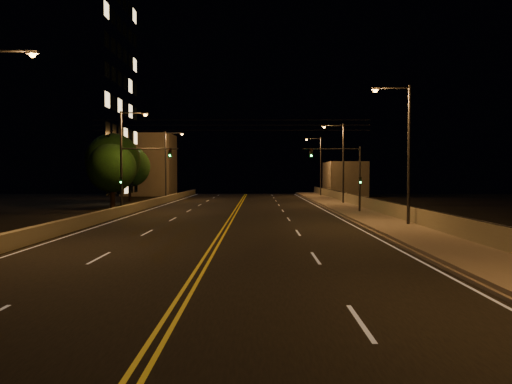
{
  "coord_description": "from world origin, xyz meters",
  "views": [
    {
      "loc": [
        2.1,
        -10.08,
        3.48
      ],
      "look_at": [
        2.0,
        18.0,
        2.5
      ],
      "focal_mm": 35.0,
      "sensor_mm": 36.0,
      "label": 1
    }
  ],
  "objects_px": {
    "streetlight_1": "(405,146)",
    "tree_0": "(112,168)",
    "streetlight_6": "(168,161)",
    "tree_2": "(130,167)",
    "building_tower": "(21,94)",
    "streetlight_5": "(124,154)",
    "streetlight_3": "(319,163)",
    "streetlight_2": "(341,159)",
    "traffic_signal_right": "(348,171)",
    "traffic_signal_left": "(133,171)",
    "tree_1": "(113,160)"
  },
  "relations": [
    {
      "from": "streetlight_6",
      "to": "tree_2",
      "type": "distance_m",
      "value": 5.0
    },
    {
      "from": "streetlight_6",
      "to": "traffic_signal_right",
      "type": "xyz_separation_m",
      "value": [
        19.9,
        -23.08,
        -1.53
      ]
    },
    {
      "from": "streetlight_3",
      "to": "building_tower",
      "type": "relative_size",
      "value": 0.34
    },
    {
      "from": "streetlight_1",
      "to": "tree_2",
      "type": "height_order",
      "value": "streetlight_1"
    },
    {
      "from": "streetlight_3",
      "to": "traffic_signal_right",
      "type": "relative_size",
      "value": 1.55
    },
    {
      "from": "streetlight_2",
      "to": "streetlight_1",
      "type": "bearing_deg",
      "value": -90.0
    },
    {
      "from": "streetlight_5",
      "to": "tree_2",
      "type": "xyz_separation_m",
      "value": [
        -4.69,
        20.09,
        -0.78
      ]
    },
    {
      "from": "streetlight_5",
      "to": "traffic_signal_left",
      "type": "distance_m",
      "value": 2.39
    },
    {
      "from": "tree_1",
      "to": "streetlight_3",
      "type": "bearing_deg",
      "value": 40.69
    },
    {
      "from": "streetlight_5",
      "to": "tree_0",
      "type": "bearing_deg",
      "value": 118.03
    },
    {
      "from": "streetlight_1",
      "to": "streetlight_2",
      "type": "bearing_deg",
      "value": 90.0
    },
    {
      "from": "traffic_signal_right",
      "to": "traffic_signal_left",
      "type": "relative_size",
      "value": 1.0
    },
    {
      "from": "streetlight_3",
      "to": "streetlight_2",
      "type": "bearing_deg",
      "value": -90.0
    },
    {
      "from": "streetlight_5",
      "to": "building_tower",
      "type": "height_order",
      "value": "building_tower"
    },
    {
      "from": "streetlight_1",
      "to": "streetlight_5",
      "type": "xyz_separation_m",
      "value": [
        -21.44,
        12.86,
        0.0
      ]
    },
    {
      "from": "streetlight_5",
      "to": "tree_1",
      "type": "bearing_deg",
      "value": 111.42
    },
    {
      "from": "tree_0",
      "to": "building_tower",
      "type": "bearing_deg",
      "value": 145.52
    },
    {
      "from": "streetlight_5",
      "to": "streetlight_6",
      "type": "distance_m",
      "value": 21.65
    },
    {
      "from": "streetlight_1",
      "to": "tree_0",
      "type": "relative_size",
      "value": 1.4
    },
    {
      "from": "traffic_signal_left",
      "to": "tree_0",
      "type": "relative_size",
      "value": 0.9
    },
    {
      "from": "streetlight_3",
      "to": "traffic_signal_left",
      "type": "xyz_separation_m",
      "value": [
        -20.3,
        -33.3,
        -1.53
      ]
    },
    {
      "from": "traffic_signal_right",
      "to": "tree_0",
      "type": "relative_size",
      "value": 0.9
    },
    {
      "from": "streetlight_2",
      "to": "traffic_signal_left",
      "type": "height_order",
      "value": "streetlight_2"
    },
    {
      "from": "streetlight_2",
      "to": "traffic_signal_left",
      "type": "relative_size",
      "value": 1.55
    },
    {
      "from": "streetlight_3",
      "to": "tree_2",
      "type": "bearing_deg",
      "value": -155.74
    },
    {
      "from": "streetlight_3",
      "to": "streetlight_6",
      "type": "height_order",
      "value": "same"
    },
    {
      "from": "streetlight_2",
      "to": "traffic_signal_left",
      "type": "bearing_deg",
      "value": -147.27
    },
    {
      "from": "streetlight_5",
      "to": "traffic_signal_right",
      "type": "distance_m",
      "value": 20.01
    },
    {
      "from": "streetlight_1",
      "to": "building_tower",
      "type": "distance_m",
      "value": 46.57
    },
    {
      "from": "streetlight_2",
      "to": "tree_2",
      "type": "height_order",
      "value": "streetlight_2"
    },
    {
      "from": "streetlight_3",
      "to": "traffic_signal_right",
      "type": "height_order",
      "value": "streetlight_3"
    },
    {
      "from": "building_tower",
      "to": "streetlight_6",
      "type": "bearing_deg",
      "value": 25.93
    },
    {
      "from": "streetlight_2",
      "to": "tree_2",
      "type": "xyz_separation_m",
      "value": [
        -26.13,
        8.47,
        -0.78
      ]
    },
    {
      "from": "traffic_signal_left",
      "to": "tree_1",
      "type": "xyz_separation_m",
      "value": [
        -5.08,
        11.47,
        1.3
      ]
    },
    {
      "from": "streetlight_1",
      "to": "streetlight_6",
      "type": "distance_m",
      "value": 40.62
    },
    {
      "from": "traffic_signal_left",
      "to": "streetlight_6",
      "type": "bearing_deg",
      "value": 92.83
    },
    {
      "from": "streetlight_3",
      "to": "streetlight_5",
      "type": "relative_size",
      "value": 1.0
    },
    {
      "from": "streetlight_3",
      "to": "traffic_signal_right",
      "type": "bearing_deg",
      "value": -92.65
    },
    {
      "from": "tree_2",
      "to": "traffic_signal_right",
      "type": "bearing_deg",
      "value": -41.18
    },
    {
      "from": "traffic_signal_left",
      "to": "tree_2",
      "type": "bearing_deg",
      "value": 105.16
    },
    {
      "from": "streetlight_6",
      "to": "building_tower",
      "type": "xyz_separation_m",
      "value": [
        -15.87,
        -7.72,
        7.67
      ]
    },
    {
      "from": "streetlight_3",
      "to": "streetlight_6",
      "type": "relative_size",
      "value": 1.0
    },
    {
      "from": "traffic_signal_right",
      "to": "tree_2",
      "type": "height_order",
      "value": "tree_2"
    },
    {
      "from": "building_tower",
      "to": "streetlight_5",
      "type": "bearing_deg",
      "value": -41.28
    },
    {
      "from": "streetlight_1",
      "to": "streetlight_3",
      "type": "distance_m",
      "value": 44.72
    },
    {
      "from": "streetlight_6",
      "to": "tree_2",
      "type": "xyz_separation_m",
      "value": [
        -4.69,
        -1.56,
        -0.78
      ]
    },
    {
      "from": "traffic_signal_right",
      "to": "tree_0",
      "type": "height_order",
      "value": "tree_0"
    },
    {
      "from": "streetlight_3",
      "to": "tree_2",
      "type": "xyz_separation_m",
      "value": [
        -26.13,
        -11.78,
        -0.78
      ]
    },
    {
      "from": "streetlight_2",
      "to": "traffic_signal_right",
      "type": "height_order",
      "value": "streetlight_2"
    },
    {
      "from": "traffic_signal_right",
      "to": "streetlight_2",
      "type": "bearing_deg",
      "value": 83.26
    }
  ]
}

